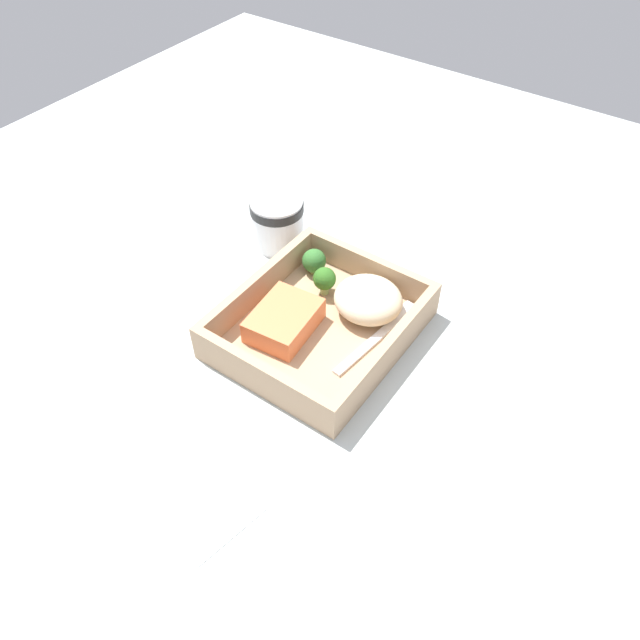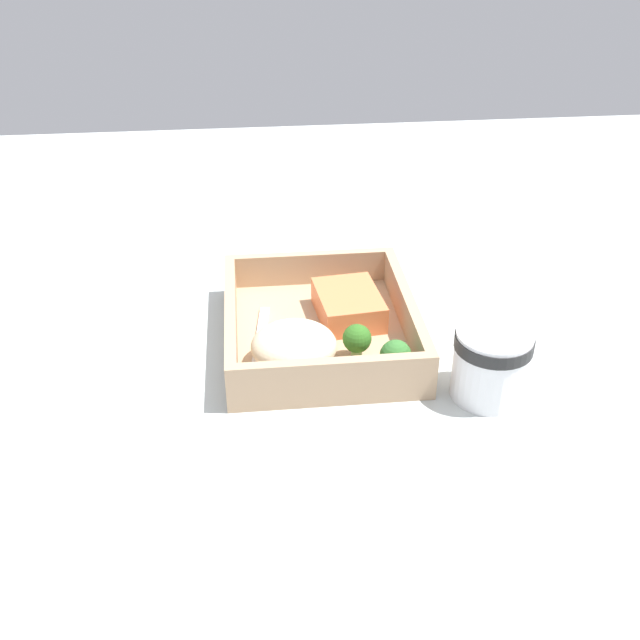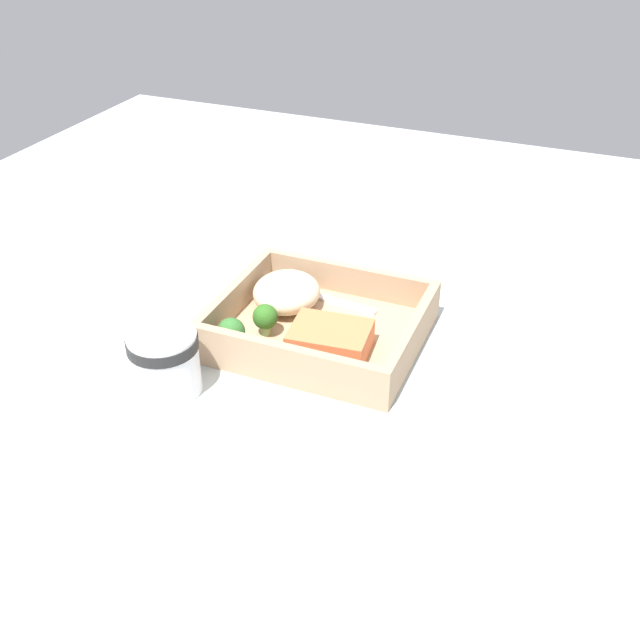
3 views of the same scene
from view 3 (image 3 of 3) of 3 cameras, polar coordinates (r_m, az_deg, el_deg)
name	(u,v)px [view 3 (image 3 of 3)]	position (r cm, az deg, el deg)	size (l,w,h in cm)	color
ground_plane	(320,345)	(93.65, 0.00, -1.90)	(160.00, 160.00, 2.00)	#B4BDBB
takeout_tray	(320,334)	(92.75, 0.00, -1.09)	(24.58, 21.16, 1.20)	tan
tray_rim	(320,316)	(91.30, 0.00, 0.28)	(24.58, 21.16, 4.06)	tan
salmon_fillet	(330,340)	(87.88, 0.77, -1.51)	(9.21, 7.03, 3.19)	#E97646
mashed_potatoes	(287,292)	(95.90, -2.56, 2.14)	(8.54, 9.10, 4.48)	beige
broccoli_floret_1	(231,332)	(89.29, -6.78, -0.92)	(3.36, 3.36, 3.64)	#7A9D5C
broccoli_floret_2	(265,318)	(90.58, -4.19, 0.18)	(3.11, 3.11, 4.10)	#86A866
fork	(315,295)	(99.02, -0.42, 1.89)	(15.88, 3.54, 0.44)	silver
paper_cup	(165,360)	(84.00, -11.76, -2.98)	(7.83, 7.83, 7.52)	white
receipt_slip	(538,374)	(90.53, 16.31, -3.96)	(8.67, 12.49, 0.24)	white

